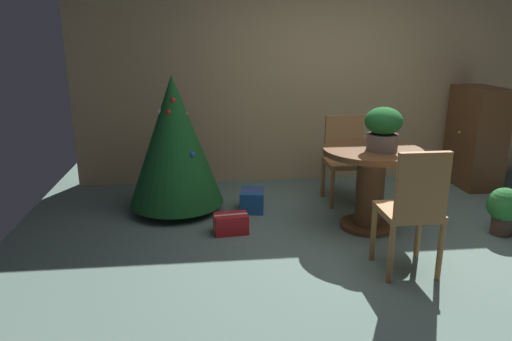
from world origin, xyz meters
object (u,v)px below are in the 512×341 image
Objects in this scene: round_dining_table at (371,178)px; gift_box_red at (231,224)px; holiday_tree at (174,141)px; wooden_cabinet at (476,137)px; flower_vase at (383,127)px; gift_box_blue at (252,200)px; potted_plant at (504,208)px; wooden_chair_near at (414,206)px; wooden_chair_far at (346,154)px.

round_dining_table reaches higher than gift_box_red.
holiday_tree reaches higher than wooden_cabinet.
gift_box_blue is (-1.12, 0.64, -0.88)m from flower_vase.
wooden_cabinet is at bearing 69.99° from potted_plant.
wooden_chair_near is 0.71× the size of holiday_tree.
wooden_cabinet is at bearing 11.78° from wooden_chair_far.
potted_plant is (-0.53, -1.45, -0.34)m from wooden_cabinet.
wooden_chair_near is 2.24× the size of potted_plant.
wooden_chair_far is 1.63m from potted_plant.
wooden_chair_near is at bearing -90.00° from round_dining_table.
wooden_chair_near is 2.44m from holiday_tree.
holiday_tree is 3.20m from potted_plant.
wooden_chair_near is 1.37m from potted_plant.
gift_box_red is 0.74× the size of potted_plant.
wooden_cabinet is (1.65, 1.22, -0.39)m from flower_vase.
holiday_tree reaches higher than gift_box_blue.
flower_vase reaches higher than gift_box_red.
wooden_cabinet reaches higher than flower_vase.
holiday_tree is (-1.84, 1.59, 0.19)m from wooden_chair_near.
potted_plant is at bearing -17.77° from holiday_tree.
wooden_chair_far is at bearing 90.00° from wooden_chair_near.
round_dining_table is 2.03× the size of potted_plant.
gift_box_red is 1.00× the size of gift_box_blue.
gift_box_red is (-1.31, 0.01, -0.41)m from round_dining_table.
wooden_chair_far is at bearing 90.00° from round_dining_table.
flower_vase is at bearing -3.35° from gift_box_red.
flower_vase reaches higher than potted_plant.
holiday_tree reaches higher than gift_box_red.
potted_plant is (1.17, -0.30, -0.24)m from round_dining_table.
round_dining_table is at bearing -28.28° from gift_box_blue.
flower_vase reaches higher than wooden_chair_near.
wooden_chair_near is (0.00, -0.93, 0.06)m from round_dining_table.
gift_box_red is 2.51m from potted_plant.
wooden_cabinet reaches higher than gift_box_red.
wooden_cabinet reaches higher than wooden_chair_far.
gift_box_blue is (-1.06, -0.23, -0.41)m from wooden_chair_far.
flower_vase is 0.88× the size of potted_plant.
holiday_tree reaches higher than potted_plant.
gift_box_red is at bearing 179.59° from round_dining_table.
round_dining_table is at bearing -145.89° from wooden_cabinet.
flower_vase reaches higher than gift_box_blue.
flower_vase is 0.28× the size of holiday_tree.
wooden_chair_far reaches higher than gift_box_blue.
round_dining_table is at bearing 90.00° from wooden_chair_near.
flower_vase is at bearing 86.21° from wooden_chair_near.
gift_box_blue is (-1.06, 0.57, -0.39)m from round_dining_table.
wooden_chair_far is 0.78× the size of wooden_cabinet.
gift_box_blue is (0.78, -0.10, -0.64)m from holiday_tree.
flower_vase is 2.05m from holiday_tree.
gift_box_red is (-1.31, -0.79, -0.43)m from wooden_chair_far.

